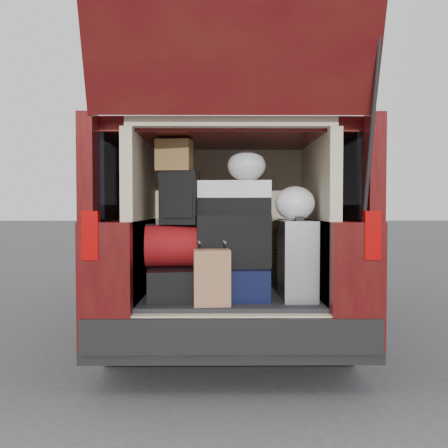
{
  "coord_description": "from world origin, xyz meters",
  "views": [
    {
      "loc": [
        -0.06,
        -3.22,
        1.19
      ],
      "look_at": [
        -0.04,
        0.2,
        1.07
      ],
      "focal_mm": 38.0,
      "sensor_mm": 36.0,
      "label": 1
    }
  ],
  "objects": [
    {
      "name": "silver_roller",
      "position": [
        0.47,
        0.06,
        0.82
      ],
      "size": [
        0.23,
        0.37,
        0.55
      ],
      "primitive_type": "cube",
      "rotation": [
        0.0,
        0.0,
        0.02
      ],
      "color": "white",
      "rests_on": "load_floor"
    },
    {
      "name": "minivan",
      "position": [
        0.0,
        1.86,
        0.91
      ],
      "size": [
        1.9,
        5.35,
        2.77
      ],
      "color": "black",
      "rests_on": "ground"
    },
    {
      "name": "black_hardshell",
      "position": [
        -0.39,
        0.13,
        0.66
      ],
      "size": [
        0.47,
        0.59,
        0.22
      ],
      "primitive_type": "cube",
      "rotation": [
        0.0,
        0.0,
        0.14
      ],
      "color": "black",
      "rests_on": "load_floor"
    },
    {
      "name": "black_soft_case",
      "position": [
        0.01,
        0.16,
        0.95
      ],
      "size": [
        0.54,
        0.36,
        0.37
      ],
      "primitive_type": "cube",
      "rotation": [
        0.0,
        0.0,
        0.1
      ],
      "color": "black",
      "rests_on": "navy_hardshell"
    },
    {
      "name": "load_floor",
      "position": [
        0.0,
        0.28,
        0.28
      ],
      "size": [
        1.24,
        1.05,
        0.55
      ],
      "primitive_type": "cube",
      "color": "black",
      "rests_on": "ground"
    },
    {
      "name": "grocery_sack_lower",
      "position": [
        -0.39,
        0.14,
        1.56
      ],
      "size": [
        0.26,
        0.22,
        0.22
      ],
      "primitive_type": "cube",
      "rotation": [
        0.0,
        0.0,
        -0.11
      ],
      "color": "olive",
      "rests_on": "backpack"
    },
    {
      "name": "kraft_bag",
      "position": [
        -0.12,
        -0.14,
        0.73
      ],
      "size": [
        0.25,
        0.17,
        0.37
      ],
      "primitive_type": "cube",
      "rotation": [
        0.0,
        0.0,
        0.09
      ],
      "color": "#9F6D48",
      "rests_on": "load_floor"
    },
    {
      "name": "navy_hardshell",
      "position": [
        0.06,
        0.14,
        0.66
      ],
      "size": [
        0.42,
        0.51,
        0.22
      ],
      "primitive_type": "cube",
      "rotation": [
        0.0,
        0.0,
        0.02
      ],
      "color": "black",
      "rests_on": "load_floor"
    },
    {
      "name": "plastic_bag_center",
      "position": [
        0.12,
        0.2,
        1.49
      ],
      "size": [
        0.32,
        0.3,
        0.22
      ],
      "primitive_type": "ellipsoid",
      "rotation": [
        0.0,
        0.0,
        -0.17
      ],
      "color": "silver",
      "rests_on": "twotone_duffel"
    },
    {
      "name": "twotone_duffel",
      "position": [
        0.03,
        0.21,
        1.26
      ],
      "size": [
        0.56,
        0.32,
        0.24
      ],
      "primitive_type": "cube",
      "rotation": [
        0.0,
        0.0,
        -0.09
      ],
      "color": "white",
      "rests_on": "black_soft_case"
    },
    {
      "name": "red_duffel",
      "position": [
        -0.37,
        0.16,
        0.92
      ],
      "size": [
        0.49,
        0.34,
        0.3
      ],
      "primitive_type": "cube",
      "rotation": [
        0.0,
        0.0,
        0.07
      ],
      "color": "maroon",
      "rests_on": "black_hardshell"
    },
    {
      "name": "backpack",
      "position": [
        -0.36,
        0.13,
        1.26
      ],
      "size": [
        0.29,
        0.2,
        0.38
      ],
      "primitive_type": "cube",
      "rotation": [
        0.0,
        0.0,
        -0.17
      ],
      "color": "black",
      "rests_on": "red_duffel"
    },
    {
      "name": "ground",
      "position": [
        0.0,
        0.0,
        0.0
      ],
      "size": [
        80.0,
        80.0,
        0.0
      ],
      "primitive_type": "plane",
      "color": "#363638",
      "rests_on": "ground"
    },
    {
      "name": "plastic_bag_right",
      "position": [
        0.45,
        0.07,
        1.22
      ],
      "size": [
        0.31,
        0.3,
        0.24
      ],
      "primitive_type": "ellipsoid",
      "rotation": [
        0.0,
        0.0,
        0.15
      ],
      "color": "silver",
      "rests_on": "silver_roller"
    }
  ]
}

